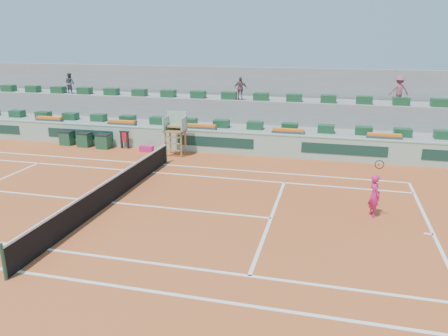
{
  "coord_description": "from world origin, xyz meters",
  "views": [
    {
      "loc": [
        8.34,
        -14.65,
        6.4
      ],
      "look_at": [
        4.0,
        2.5,
        1.0
      ],
      "focal_mm": 35.0,
      "sensor_mm": 36.0,
      "label": 1
    }
  ],
  "objects_px": {
    "umpire_chair": "(176,128)",
    "drink_cooler_a": "(104,141)",
    "player_bag": "(146,149)",
    "tennis_player": "(374,195)"
  },
  "relations": [
    {
      "from": "player_bag",
      "to": "drink_cooler_a",
      "type": "xyz_separation_m",
      "value": [
        -2.75,
        0.12,
        0.25
      ]
    },
    {
      "from": "drink_cooler_a",
      "to": "tennis_player",
      "type": "distance_m",
      "value": 16.09
    },
    {
      "from": "player_bag",
      "to": "umpire_chair",
      "type": "relative_size",
      "value": 0.32
    },
    {
      "from": "player_bag",
      "to": "drink_cooler_a",
      "type": "bearing_deg",
      "value": 177.56
    },
    {
      "from": "player_bag",
      "to": "tennis_player",
      "type": "relative_size",
      "value": 0.34
    },
    {
      "from": "tennis_player",
      "to": "umpire_chair",
      "type": "bearing_deg",
      "value": 147.72
    },
    {
      "from": "umpire_chair",
      "to": "drink_cooler_a",
      "type": "distance_m",
      "value": 4.79
    },
    {
      "from": "umpire_chair",
      "to": "drink_cooler_a",
      "type": "relative_size",
      "value": 2.86
    },
    {
      "from": "player_bag",
      "to": "drink_cooler_a",
      "type": "relative_size",
      "value": 0.93
    },
    {
      "from": "drink_cooler_a",
      "to": "umpire_chair",
      "type": "bearing_deg",
      "value": -4.01
    }
  ]
}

